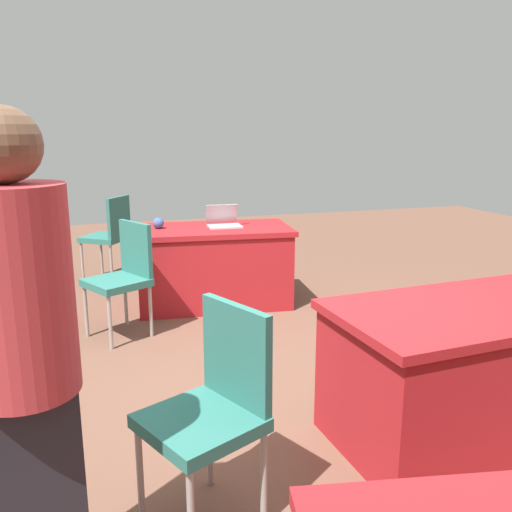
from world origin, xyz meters
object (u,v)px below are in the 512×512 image
at_px(laptop_silver, 224,222).
at_px(yarn_ball, 158,223).
at_px(chair_tucked_left, 213,402).
at_px(table_mid_right, 466,372).
at_px(scissors_red, 241,224).
at_px(chair_tucked_right, 110,232).
at_px(person_attendee_browsing, 25,353).
at_px(table_foreground, 213,266).
at_px(chair_aisle, 124,272).

relative_size(laptop_silver, yarn_ball, 3.11).
bearing_deg(chair_tucked_left, table_mid_right, -106.30).
bearing_deg(table_mid_right, scissors_red, -80.48).
xyz_separation_m(chair_tucked_right, person_attendee_browsing, (0.45, 4.44, 0.43)).
distance_m(table_mid_right, chair_tucked_right, 4.31).
distance_m(table_mid_right, chair_tucked_left, 1.51).
bearing_deg(table_foreground, scissors_red, -164.44).
height_order(table_foreground, person_attendee_browsing, person_attendee_browsing).
xyz_separation_m(table_mid_right, chair_tucked_right, (1.71, -3.95, 0.17)).
xyz_separation_m(table_foreground, chair_tucked_right, (0.92, -1.21, 0.17)).
distance_m(table_mid_right, yarn_ball, 3.15).
bearing_deg(yarn_ball, person_attendee_browsing, 75.48).
bearing_deg(scissors_red, table_mid_right, 78.78).
xyz_separation_m(chair_aisle, yarn_ball, (-0.39, -0.68, 0.28)).
xyz_separation_m(chair_aisle, laptop_silver, (-1.01, -0.61, 0.27)).
relative_size(chair_tucked_right, yarn_ball, 9.09).
height_order(person_attendee_browsing, yarn_ball, person_attendee_browsing).
xyz_separation_m(table_mid_right, laptop_silver, (0.67, -2.77, 0.42)).
bearing_deg(chair_tucked_right, chair_tucked_left, -141.50).
height_order(chair_aisle, laptop_silver, laptop_silver).
relative_size(yarn_ball, scissors_red, 0.59).
distance_m(chair_tucked_left, chair_tucked_right, 4.17).
height_order(chair_tucked_right, scissors_red, chair_tucked_right).
height_order(table_mid_right, chair_tucked_left, chair_tucked_left).
height_order(chair_tucked_right, yarn_ball, chair_tucked_right).
relative_size(table_mid_right, scissors_red, 8.67).
bearing_deg(chair_tucked_right, yarn_ball, -124.48).
bearing_deg(chair_aisle, laptop_silver, -86.87).
xyz_separation_m(table_foreground, chair_tucked_left, (0.69, 2.96, 0.17)).
bearing_deg(chair_aisle, scissors_red, -88.70).
distance_m(person_attendee_browsing, scissors_red, 3.73).
relative_size(table_foreground, scissors_red, 8.82).
bearing_deg(person_attendee_browsing, chair_tucked_left, 8.45).
bearing_deg(chair_tucked_left, chair_tucked_right, -21.29).
height_order(chair_tucked_left, yarn_ball, chair_tucked_left).
bearing_deg(table_foreground, chair_tucked_right, -52.61).
bearing_deg(chair_tucked_right, scissors_red, -96.82).
xyz_separation_m(chair_aisle, scissors_red, (-1.21, -0.68, 0.23)).
distance_m(table_foreground, chair_tucked_left, 3.04).
relative_size(table_foreground, laptop_silver, 4.80).
bearing_deg(table_mid_right, person_attendee_browsing, 12.65).
bearing_deg(chair_tucked_right, chair_aisle, -143.89).
bearing_deg(yarn_ball, chair_aisle, 60.42).
height_order(table_mid_right, scissors_red, scissors_red).
height_order(table_foreground, chair_aisle, chair_aisle).
relative_size(chair_tucked_right, scissors_red, 5.37).
bearing_deg(scissors_red, yarn_ball, -20.79).
distance_m(table_foreground, scissors_red, 0.51).
distance_m(laptop_silver, yarn_ball, 0.63).
bearing_deg(chair_aisle, table_foreground, -84.55).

